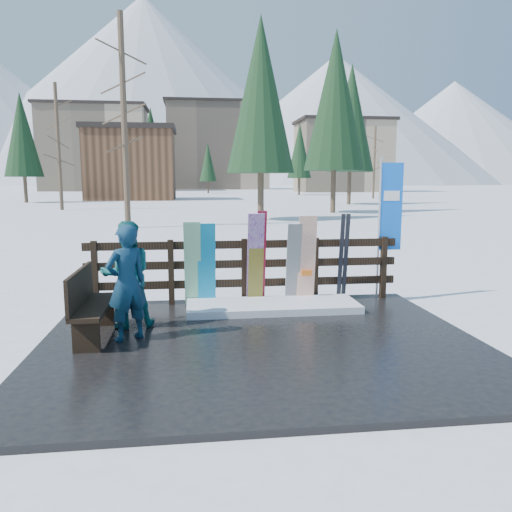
{
  "coord_description": "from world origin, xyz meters",
  "views": [
    {
      "loc": [
        -0.91,
        -6.56,
        2.25
      ],
      "look_at": [
        0.06,
        1.0,
        1.1
      ],
      "focal_mm": 35.0,
      "sensor_mm": 36.0,
      "label": 1
    }
  ],
  "objects": [
    {
      "name": "ground",
      "position": [
        0.0,
        0.0,
        0.0
      ],
      "size": [
        700.0,
        700.0,
        0.0
      ],
      "primitive_type": "plane",
      "color": "white",
      "rests_on": "ground"
    },
    {
      "name": "deck",
      "position": [
        0.0,
        0.0,
        0.04
      ],
      "size": [
        6.0,
        5.0,
        0.08
      ],
      "primitive_type": "cube",
      "color": "black",
      "rests_on": "ground"
    },
    {
      "name": "fence",
      "position": [
        0.0,
        2.2,
        0.74
      ],
      "size": [
        5.6,
        0.1,
        1.15
      ],
      "color": "black",
      "rests_on": "deck"
    },
    {
      "name": "snow_patch",
      "position": [
        0.42,
        1.6,
        0.14
      ],
      "size": [
        2.91,
        1.0,
        0.12
      ],
      "primitive_type": "cube",
      "color": "white",
      "rests_on": "deck"
    },
    {
      "name": "bench",
      "position": [
        -2.35,
        0.38,
        0.6
      ],
      "size": [
        0.41,
        1.5,
        0.97
      ],
      "color": "black",
      "rests_on": "deck"
    },
    {
      "name": "snowboard_0",
      "position": [
        -0.68,
        1.98,
        0.81
      ],
      "size": [
        0.31,
        0.3,
        1.46
      ],
      "primitive_type": "cube",
      "rotation": [
        0.19,
        0.0,
        0.0
      ],
      "color": "#0D8BBB",
      "rests_on": "deck"
    },
    {
      "name": "snowboard_1",
      "position": [
        -0.92,
        1.98,
        0.83
      ],
      "size": [
        0.29,
        0.38,
        1.49
      ],
      "primitive_type": "cube",
      "rotation": [
        0.23,
        0.0,
        0.0
      ],
      "color": "white",
      "rests_on": "deck"
    },
    {
      "name": "snowboard_2",
      "position": [
        0.18,
        1.98,
        0.82
      ],
      "size": [
        0.26,
        0.27,
        1.48
      ],
      "primitive_type": "cube",
      "rotation": [
        0.17,
        0.0,
        0.0
      ],
      "color": "gold",
      "rests_on": "deck"
    },
    {
      "name": "snowboard_3",
      "position": [
        0.17,
        1.98,
        0.89
      ],
      "size": [
        0.28,
        0.4,
        1.63
      ],
      "primitive_type": "cube",
      "rotation": [
        0.23,
        0.0,
        0.0
      ],
      "color": "silver",
      "rests_on": "deck"
    },
    {
      "name": "snowboard_4",
      "position": [
        0.85,
        1.98,
        0.8
      ],
      "size": [
        0.25,
        0.27,
        1.44
      ],
      "primitive_type": "cube",
      "rotation": [
        0.17,
        0.0,
        0.0
      ],
      "color": "black",
      "rests_on": "deck"
    },
    {
      "name": "snowboard_5",
      "position": [
        1.09,
        1.98,
        0.87
      ],
      "size": [
        0.31,
        0.22,
        1.57
      ],
      "primitive_type": "cube",
      "rotation": [
        0.12,
        0.0,
        0.0
      ],
      "color": "white",
      "rests_on": "deck"
    },
    {
      "name": "ski_pair_a",
      "position": [
        0.28,
        2.05,
        0.91
      ],
      "size": [
        0.16,
        0.33,
        1.67
      ],
      "color": "maroon",
      "rests_on": "deck"
    },
    {
      "name": "ski_pair_b",
      "position": [
        1.78,
        2.05,
        0.88
      ],
      "size": [
        0.17,
        0.22,
        1.6
      ],
      "color": "black",
      "rests_on": "deck"
    },
    {
      "name": "rental_flag",
      "position": [
        2.67,
        2.25,
        1.69
      ],
      "size": [
        0.45,
        0.04,
        2.6
      ],
      "color": "silver",
      "rests_on": "deck"
    },
    {
      "name": "person_front",
      "position": [
        -1.81,
        0.26,
        0.88
      ],
      "size": [
        0.7,
        0.64,
        1.6
      ],
      "primitive_type": "imported",
      "rotation": [
        0.0,
        0.0,
        3.73
      ],
      "color": "navy",
      "rests_on": "deck"
    },
    {
      "name": "person_back",
      "position": [
        -1.89,
        0.88,
        0.88
      ],
      "size": [
        0.89,
        0.76,
        1.59
      ],
      "primitive_type": "imported",
      "rotation": [
        0.0,
        0.0,
        3.37
      ],
      "color": "#145C5E",
      "rests_on": "deck"
    },
    {
      "name": "resort_buildings",
      "position": [
        1.03,
        115.41,
        9.81
      ],
      "size": [
        73.0,
        87.6,
        22.6
      ],
      "color": "tan",
      "rests_on": "ground"
    },
    {
      "name": "trees",
      "position": [
        3.99,
        46.55,
        5.57
      ],
      "size": [
        42.05,
        68.68,
        12.38
      ],
      "color": "#382B1E",
      "rests_on": "ground"
    },
    {
      "name": "mountains",
      "position": [
        -10.5,
        328.41,
        50.2
      ],
      "size": [
        520.0,
        260.0,
        120.0
      ],
      "color": "white",
      "rests_on": "ground"
    }
  ]
}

